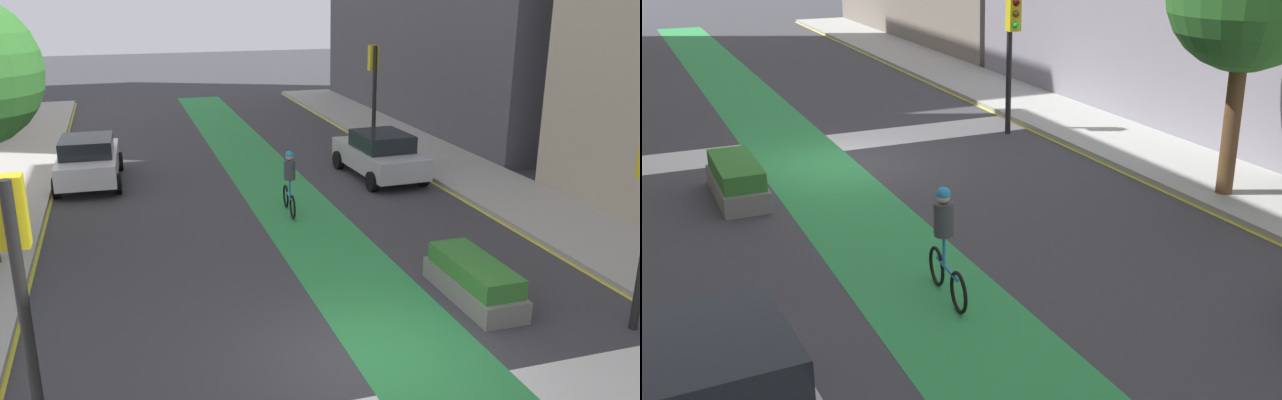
% 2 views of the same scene
% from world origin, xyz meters
% --- Properties ---
extents(ground_plane, '(120.00, 120.00, 0.00)m').
position_xyz_m(ground_plane, '(0.00, 0.00, 0.00)').
color(ground_plane, '#38383D').
extents(bike_lane_paint, '(2.40, 60.00, 0.01)m').
position_xyz_m(bike_lane_paint, '(0.87, 0.00, 0.00)').
color(bike_lane_paint, '#2D8C47').
rests_on(bike_lane_paint, ground_plane).
extents(crosswalk_band, '(12.00, 1.80, 0.01)m').
position_xyz_m(crosswalk_band, '(0.00, -2.00, 0.00)').
color(crosswalk_band, silver).
rests_on(crosswalk_band, ground_plane).
extents(sidewalk_left, '(3.00, 60.00, 0.15)m').
position_xyz_m(sidewalk_left, '(-7.50, 0.00, 0.07)').
color(sidewalk_left, '#9E9E99').
rests_on(sidewalk_left, ground_plane).
extents(curb_stripe_left, '(0.16, 60.00, 0.01)m').
position_xyz_m(curb_stripe_left, '(-6.00, 0.00, 0.01)').
color(curb_stripe_left, yellow).
rests_on(curb_stripe_left, ground_plane).
extents(traffic_signal_near_left, '(0.35, 0.52, 3.90)m').
position_xyz_m(traffic_signal_near_left, '(-5.20, -0.78, 2.75)').
color(traffic_signal_near_left, black).
rests_on(traffic_signal_near_left, ground_plane).
extents(cyclist_in_lane, '(0.32, 1.73, 1.86)m').
position_xyz_m(cyclist_in_lane, '(0.64, 7.84, 0.97)').
color(cyclist_in_lane, black).
rests_on(cyclist_in_lane, ground_plane).
extents(median_planter, '(0.98, 2.68, 0.85)m').
position_xyz_m(median_planter, '(2.87, 1.50, 0.40)').
color(median_planter, slate).
rests_on(median_planter, ground_plane).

